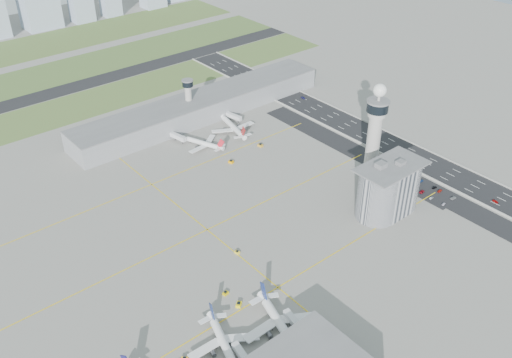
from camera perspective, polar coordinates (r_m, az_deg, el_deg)
ground at (r=324.82m, az=3.97°, el=-4.81°), size 1000.00×1000.00×0.00m
grass_strip_0 at (r=480.93m, az=-16.67°, el=7.19°), size 480.00×50.00×0.08m
grass_strip_1 at (r=545.89m, az=-20.09°, el=9.67°), size 480.00×60.00×0.08m
grass_strip_2 at (r=617.70m, az=-22.97°, el=11.70°), size 480.00×70.00×0.08m
runway at (r=512.63m, az=-18.46°, el=8.50°), size 480.00×22.00×0.10m
highway at (r=400.35m, az=16.07°, el=1.85°), size 28.00×500.00×0.10m
barrier_left at (r=389.85m, az=14.87°, el=1.25°), size 0.60×500.00×1.20m
barrier_right at (r=410.54m, az=17.24°, el=2.55°), size 0.60×500.00×1.20m
landside_road at (r=377.60m, az=15.04°, el=0.00°), size 18.00×260.00×0.08m
parking_lot at (r=370.82m, az=16.31°, el=-0.88°), size 20.00×44.00×0.10m
taxiway_line_h_0 at (r=287.42m, az=2.20°, el=-10.79°), size 260.00×0.60×0.01m
taxiway_line_h_1 at (r=323.23m, az=-4.91°, el=-5.08°), size 260.00×0.60×0.01m
taxiway_line_h_2 at (r=365.44m, az=-10.39°, el=-0.54°), size 260.00×0.60×0.01m
taxiway_line_v at (r=323.23m, az=-4.91°, el=-5.08°), size 0.60×260.00×0.01m
control_tower at (r=356.34m, az=11.80°, el=4.93°), size 14.00×14.00×64.50m
secondary_tower at (r=432.77m, az=-6.77°, el=8.22°), size 8.60×8.60×31.90m
admin_building at (r=337.07m, az=13.11°, el=-0.94°), size 42.00×24.00×33.50m
terminal_pier at (r=440.83m, az=-5.45°, el=7.22°), size 210.00×32.00×15.80m
airplane_near_b at (r=256.90m, az=-3.17°, el=-15.90°), size 43.33×47.15×10.92m
airplane_near_c at (r=263.41m, az=2.53°, el=-14.07°), size 47.39×51.92×12.19m
airplane_far_a at (r=399.89m, az=-5.39°, el=3.87°), size 40.22×43.17×9.74m
airplane_far_b at (r=419.13m, az=-2.36°, el=5.56°), size 42.13×46.69×11.25m
jet_bridge_near_2 at (r=263.66m, az=4.66°, el=-15.16°), size 5.39×14.31×5.70m
jet_bridge_far_0 at (r=413.09m, az=-8.45°, el=4.33°), size 5.39×14.31×5.70m
jet_bridge_far_1 at (r=437.51m, az=-2.91°, el=6.39°), size 5.39×14.31×5.70m
tug_1 at (r=283.72m, az=-3.06°, el=-11.31°), size 3.09×2.36×1.63m
tug_2 at (r=277.88m, az=-1.74°, el=-12.40°), size 4.23×4.02×2.03m
tug_3 at (r=306.14m, az=-1.91°, el=-7.31°), size 2.15×2.93×1.60m
tug_4 at (r=381.40m, az=-2.51°, el=1.75°), size 3.40×3.99×1.96m
tug_5 at (r=400.12m, az=0.44°, el=3.41°), size 2.88×3.85×2.08m
car_lot_0 at (r=359.19m, az=18.26°, el=-2.38°), size 3.35×1.78×1.09m
car_lot_1 at (r=362.30m, az=17.13°, el=-1.82°), size 3.56×1.53×1.14m
car_lot_2 at (r=366.39m, az=16.26°, el=-1.22°), size 4.58×2.68×1.20m
car_lot_3 at (r=367.52m, az=15.53°, el=-0.98°), size 3.83×1.63×1.10m
car_lot_4 at (r=370.29m, az=14.62°, el=-0.55°), size 3.34×1.68×1.09m
car_lot_5 at (r=374.90m, az=13.74°, el=0.05°), size 3.40×1.22×1.12m
car_lot_6 at (r=366.37m, az=19.13°, el=-1.80°), size 4.48×2.56×1.18m
car_lot_7 at (r=370.56m, az=17.91°, el=-1.12°), size 4.17×2.08×1.16m
car_lot_8 at (r=372.64m, az=17.41°, el=-0.81°), size 3.66×1.85×1.19m
car_lot_9 at (r=376.52m, az=16.15°, el=-0.19°), size 3.94×1.39×1.30m
car_lot_10 at (r=379.51m, az=15.65°, el=0.18°), size 4.36×2.19×1.18m
car_lot_11 at (r=381.57m, az=14.63°, el=0.53°), size 3.91×1.87×1.10m
car_hw_0 at (r=372.14m, az=22.83°, el=-2.08°), size 2.12×4.06×1.32m
car_hw_1 at (r=419.08m, az=11.78°, el=4.07°), size 1.64×3.98×1.28m
car_hw_2 at (r=472.00m, az=4.74°, el=8.10°), size 2.35×4.43×1.19m
car_hw_4 at (r=504.31m, az=-1.15°, el=9.89°), size 1.74×3.58×1.18m
skyline_bldg_10 at (r=682.61m, az=-17.04°, el=15.96°), size 23.01×18.41×27.75m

